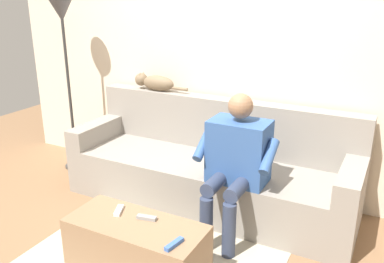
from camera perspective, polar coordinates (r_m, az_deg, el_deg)
ground_plane at (r=3.26m, az=-3.18°, el=-15.10°), size 8.00×8.00×0.00m
back_wall at (r=3.78m, az=5.66°, el=11.97°), size 4.98×0.06×2.74m
couch at (r=3.68m, az=2.61°, el=-5.39°), size 2.55×0.80×0.90m
coffee_table at (r=2.86m, az=-7.70°, el=-15.90°), size 0.93×0.41×0.40m
person_solo_seated at (r=3.11m, az=6.14°, el=-3.68°), size 0.60×0.57×1.12m
cat_on_backrest at (r=4.03m, az=-5.24°, el=6.84°), size 0.58×0.14×0.16m
remote_white at (r=2.89m, az=-10.17°, el=-10.78°), size 0.09×0.14×0.02m
remote_blue at (r=2.51m, az=-2.50°, el=-15.40°), size 0.06×0.15×0.03m
remote_gray at (r=2.78m, az=-6.34°, el=-11.84°), size 0.14×0.06×0.02m
floor_rug at (r=3.07m, az=-5.86°, el=-17.50°), size 1.74×1.58×0.01m
floor_lamp at (r=4.34m, az=-17.52°, el=13.45°), size 0.25×0.25×1.77m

